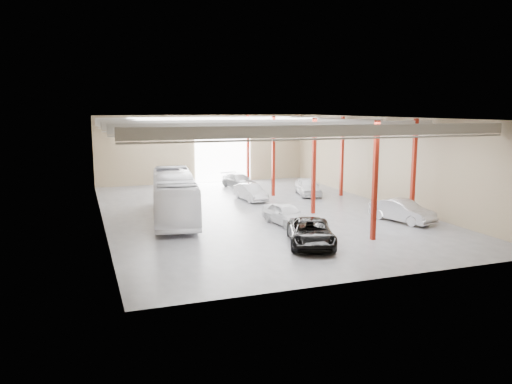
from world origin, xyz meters
TOP-DOWN VIEW (x-y plane):
  - depot_shell at (0.13, 0.48)m, footprint 22.12×32.12m
  - coach_bus at (-6.19, -0.39)m, footprint 4.43×12.13m
  - black_sedan at (-0.19, -9.85)m, footprint 4.08×5.81m
  - car_row_a at (0.48, -4.65)m, footprint 2.30×4.44m
  - car_row_b at (1.18, 4.50)m, footprint 1.88×4.34m
  - car_row_c at (2.26, 11.18)m, footprint 2.76×5.03m
  - car_right_near at (8.30, -6.60)m, footprint 2.89×4.89m
  - car_right_far at (6.81, 5.18)m, footprint 2.83×4.85m

SIDE VIEW (x-z plane):
  - car_row_c at x=2.26m, z-range 0.00..1.38m
  - car_row_b at x=1.18m, z-range 0.00..1.39m
  - car_row_a at x=0.48m, z-range 0.00..1.45m
  - black_sedan at x=-0.19m, z-range 0.00..1.47m
  - car_right_near at x=8.30m, z-range 0.00..1.52m
  - car_right_far at x=6.81m, z-range 0.00..1.55m
  - coach_bus at x=-6.19m, z-range 0.00..3.30m
  - depot_shell at x=0.13m, z-range 1.44..8.51m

